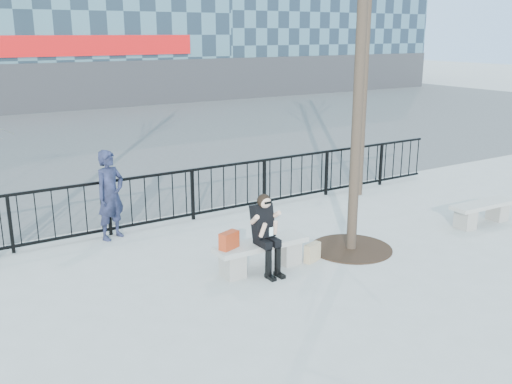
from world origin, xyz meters
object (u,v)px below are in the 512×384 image
bench_second (482,211)px  standing_man (110,195)px  bench_main (261,252)px  seated_woman (266,234)px

bench_second → standing_man: standing_man is taller
bench_main → bench_second: size_ratio=1.06×
standing_man → seated_woman: bearing=-85.2°
bench_main → bench_second: bench_main is taller
seated_woman → standing_man: (-1.62, 2.96, 0.20)m
bench_main → seated_woman: (0.00, -0.16, 0.37)m
bench_main → bench_second: (5.16, -0.44, -0.02)m
bench_second → bench_main: bearing=177.2°
bench_main → standing_man: 3.28m
bench_main → standing_man: bearing=120.0°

